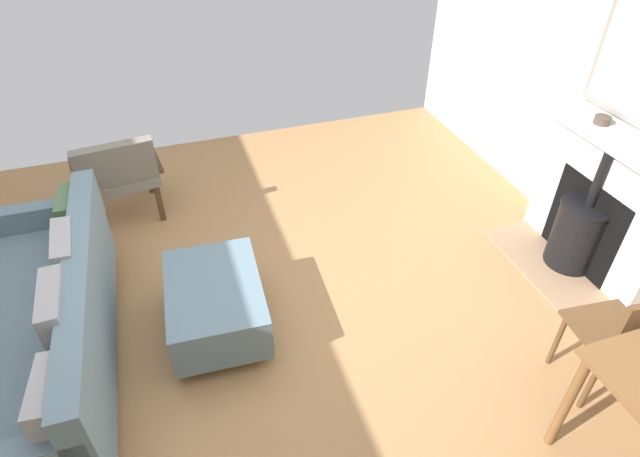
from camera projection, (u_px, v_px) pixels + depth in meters
ground_plane at (220, 328)px, 3.47m from camera, size 5.96×5.34×0.01m
fireplace at (597, 214)px, 3.71m from camera, size 0.67×1.22×1.03m
mantel_bowl_near at (603, 120)px, 3.56m from camera, size 0.11×0.11×0.06m
sofa at (47, 329)px, 2.99m from camera, size 0.81×2.00×0.84m
ottoman at (216, 302)px, 3.31m from camera, size 0.64×0.86×0.40m
armchair_accent at (117, 172)px, 4.16m from camera, size 0.74×0.67×0.80m
dining_chair_near_fireplace at (624, 335)px, 2.78m from camera, size 0.44×0.44×0.84m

